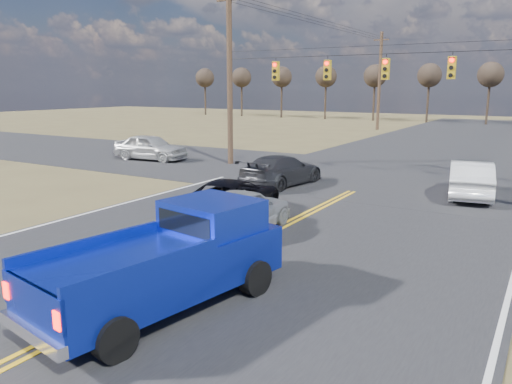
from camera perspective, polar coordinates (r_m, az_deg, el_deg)
The scene contains 12 objects.
ground at distance 10.59m, azimuth -17.13°, elevation -13.52°, with size 160.00×160.00×0.00m, color brown.
road_main at distance 18.37m, azimuth 6.58°, elevation -2.20°, with size 14.00×120.00×0.02m, color #28282B.
road_cross at distance 25.73m, azimuth 13.99°, elevation 1.58°, with size 120.00×12.00×0.02m, color #28282B.
signal_gantry at distance 25.00m, azimuth 15.56°, elevation 12.89°, with size 19.60×4.83×10.00m.
utility_poles at distance 24.39m, azimuth 13.90°, elevation 13.39°, with size 19.60×58.32×10.00m.
treeline at distance 34.04m, azimuth 19.07°, elevation 13.38°, with size 87.00×117.80×7.40m.
pickup_truck at distance 10.38m, azimuth -9.88°, elevation -7.76°, with size 2.91×5.71×2.05m.
silver_suv at distance 15.44m, azimuth -1.70°, elevation -2.09°, with size 1.70×4.22×1.44m, color #A9ADB2.
black_suv at distance 17.55m, azimuth -2.75°, elevation -0.59°, with size 2.19×4.74×1.32m, color black.
white_car_queue at distance 22.25m, azimuth 23.31°, elevation 1.37°, with size 1.61×4.61×1.52m, color white.
dgrey_car_queue at distance 23.00m, azimuth 2.95°, elevation 2.50°, with size 1.96×4.83×1.40m, color #313136.
cross_car_west at distance 31.66m, azimuth -11.97°, elevation 5.03°, with size 4.71×1.89×1.60m, color #B9B9B9.
Camera 1 is at (7.29, -6.27, 4.45)m, focal length 35.00 mm.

